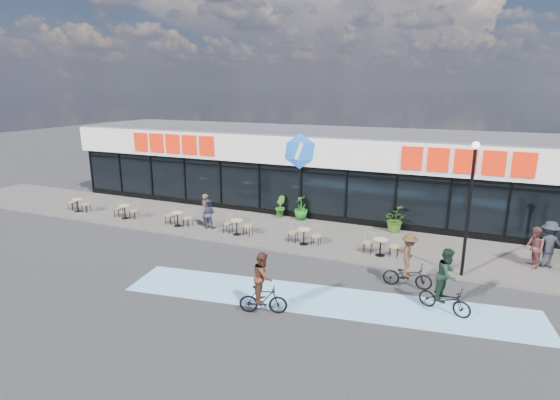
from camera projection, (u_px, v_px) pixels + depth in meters
name	position (u px, v px, depth m)	size (l,w,h in m)	color
ground	(241.00, 266.00, 17.74)	(120.00, 120.00, 0.00)	#28282B
sidewalk	(283.00, 232.00, 21.74)	(44.00, 5.00, 0.10)	#57524D
bike_lane	(324.00, 300.00, 14.89)	(14.00, 2.20, 0.01)	#77BBE1
building	(318.00, 168.00, 25.99)	(30.60, 6.57, 4.75)	black
lamp_post	(470.00, 198.00, 15.86)	(0.28, 0.28, 5.10)	black
bistro_set_0	(79.00, 203.00, 25.08)	(1.54, 0.62, 0.90)	tan
bistro_set_1	(126.00, 210.00, 23.77)	(1.54, 0.62, 0.90)	tan
bistro_set_2	(179.00, 217.00, 22.46)	(1.54, 0.62, 0.90)	tan
bistro_set_3	(238.00, 225.00, 21.15)	(1.54, 0.62, 0.90)	tan
bistro_set_4	(305.00, 234.00, 19.85)	(1.54, 0.62, 0.90)	tan
bistro_set_5	(381.00, 245.00, 18.54)	(1.54, 0.62, 0.90)	tan
potted_plant_left	(301.00, 207.00, 23.44)	(0.75, 0.75, 1.34)	#195719
potted_plant_mid	(280.00, 206.00, 23.95)	(0.64, 0.52, 1.17)	#2D601B
potted_plant_right	(394.00, 219.00, 21.50)	(1.14, 0.99, 1.27)	#2F5618
patron_left	(206.00, 210.00, 22.22)	(0.63, 0.41, 1.73)	#4E3028
patron_right	(208.00, 214.00, 22.02)	(0.73, 0.57, 1.50)	#30374B
pedestrian_a	(534.00, 248.00, 17.14)	(0.81, 0.63, 1.67)	brown
pedestrian_c	(548.00, 244.00, 17.19)	(1.22, 0.70, 1.88)	#202228
cyclist_a	(446.00, 287.00, 13.89)	(1.80, 1.10, 2.17)	black
cyclist_b	(408.00, 265.00, 15.64)	(1.76, 1.05, 2.04)	black
cyclist_c	(263.00, 287.00, 13.82)	(1.61, 0.94, 2.07)	black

